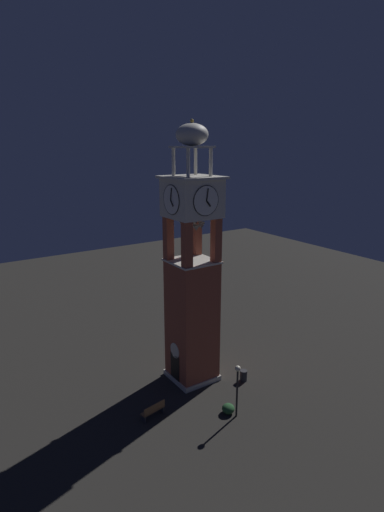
{
  "coord_description": "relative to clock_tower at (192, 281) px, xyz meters",
  "views": [
    {
      "loc": [
        22.11,
        -14.79,
        16.4
      ],
      "look_at": [
        0.0,
        0.0,
        9.18
      ],
      "focal_mm": 28.73,
      "sensor_mm": 36.0,
      "label": 1
    }
  ],
  "objects": [
    {
      "name": "trash_bin",
      "position": [
        2.46,
        2.81,
        -6.98
      ],
      "size": [
        0.52,
        0.52,
        0.8
      ],
      "primitive_type": "cylinder",
      "color": "#2D2D33",
      "rests_on": "ground"
    },
    {
      "name": "shrub_behind_bench",
      "position": [
        4.75,
        -0.41,
        -7.07
      ],
      "size": [
        0.8,
        0.8,
        0.62
      ],
      "primitive_type": "ellipsoid",
      "color": "#28562D",
      "rests_on": "ground"
    },
    {
      "name": "lamp_post",
      "position": [
        5.28,
        -0.19,
        -4.91
      ],
      "size": [
        0.36,
        0.36,
        3.52
      ],
      "color": "black",
      "rests_on": "ground"
    },
    {
      "name": "clock_tower",
      "position": [
        0.0,
        0.0,
        0.0
      ],
      "size": [
        3.46,
        3.46,
        17.96
      ],
      "color": "#9E4C38",
      "rests_on": "ground"
    },
    {
      "name": "shrub_left_of_tower",
      "position": [
        -1.27,
        2.05,
        -6.89
      ],
      "size": [
        1.09,
        1.09,
        0.98
      ],
      "primitive_type": "ellipsoid",
      "color": "#28562D",
      "rests_on": "ground"
    },
    {
      "name": "ground",
      "position": [
        0.0,
        0.0,
        -7.38
      ],
      "size": [
        80.0,
        80.0,
        0.0
      ],
      "primitive_type": "plane",
      "color": "#2A2925"
    },
    {
      "name": "shrub_near_entry",
      "position": [
        -2.48,
        1.55,
        -6.99
      ],
      "size": [
        0.97,
        0.97,
        0.78
      ],
      "primitive_type": "ellipsoid",
      "color": "#28562D",
      "rests_on": "ground"
    },
    {
      "name": "park_bench",
      "position": [
        2.46,
        -4.54,
        -6.89
      ],
      "size": [
        0.71,
        1.65,
        0.95
      ],
      "color": "brown",
      "rests_on": "ground"
    }
  ]
}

